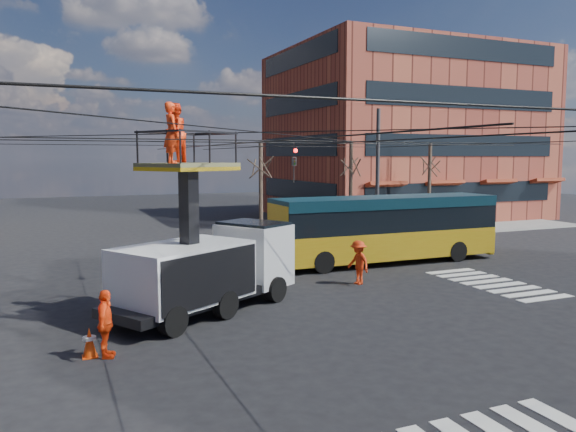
{
  "coord_description": "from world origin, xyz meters",
  "views": [
    {
      "loc": [
        -6.4,
        -17.24,
        5.1
      ],
      "look_at": [
        1.9,
        2.2,
        2.88
      ],
      "focal_mm": 35.0,
      "sensor_mm": 36.0,
      "label": 1
    }
  ],
  "objects_px": {
    "utility_truck": "(207,246)",
    "city_bus": "(385,227)",
    "traffic_cone": "(89,342)",
    "worker_ground": "(105,324)",
    "flagger": "(358,262)"
  },
  "relations": [
    {
      "from": "utility_truck",
      "to": "city_bus",
      "type": "height_order",
      "value": "utility_truck"
    },
    {
      "from": "traffic_cone",
      "to": "worker_ground",
      "type": "xyz_separation_m",
      "value": [
        0.39,
        -0.21,
        0.49
      ]
    },
    {
      "from": "worker_ground",
      "to": "utility_truck",
      "type": "bearing_deg",
      "value": -32.3
    },
    {
      "from": "worker_ground",
      "to": "flagger",
      "type": "distance_m",
      "value": 11.17
    },
    {
      "from": "traffic_cone",
      "to": "flagger",
      "type": "xyz_separation_m",
      "value": [
        10.52,
        4.51,
        0.5
      ]
    },
    {
      "from": "utility_truck",
      "to": "flagger",
      "type": "height_order",
      "value": "utility_truck"
    },
    {
      "from": "utility_truck",
      "to": "flagger",
      "type": "xyz_separation_m",
      "value": [
        6.57,
        1.36,
        -1.27
      ]
    },
    {
      "from": "worker_ground",
      "to": "city_bus",
      "type": "bearing_deg",
      "value": -44.41
    },
    {
      "from": "traffic_cone",
      "to": "utility_truck",
      "type": "bearing_deg",
      "value": 38.63
    },
    {
      "from": "worker_ground",
      "to": "flagger",
      "type": "xyz_separation_m",
      "value": [
        10.13,
        4.72,
        0.01
      ]
    },
    {
      "from": "utility_truck",
      "to": "city_bus",
      "type": "bearing_deg",
      "value": -4.6
    },
    {
      "from": "traffic_cone",
      "to": "city_bus",
      "type": "bearing_deg",
      "value": 29.93
    },
    {
      "from": "worker_ground",
      "to": "flagger",
      "type": "bearing_deg",
      "value": -50.7
    },
    {
      "from": "city_bus",
      "to": "flagger",
      "type": "bearing_deg",
      "value": -134.66
    },
    {
      "from": "city_bus",
      "to": "traffic_cone",
      "type": "distance_m",
      "value": 16.35
    }
  ]
}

